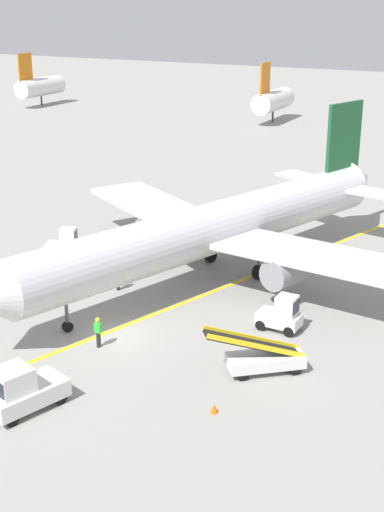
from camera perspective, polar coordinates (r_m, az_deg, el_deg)
ground_plane at (r=39.20m, az=-6.05°, el=-6.44°), size 300.00×300.00×0.00m
taxi_line_yellow at (r=42.62m, az=-1.34°, el=-4.04°), size 25.84×75.91×0.01m
airliner at (r=46.04m, az=2.22°, el=2.38°), size 27.62×34.37×10.10m
pushback_tug at (r=33.01m, az=-13.56°, el=-10.44°), size 2.91×4.01×2.20m
baggage_tug_near_wing at (r=51.08m, az=-10.18°, el=0.95°), size 2.72×2.15×2.10m
baggage_tug_by_cargo_door at (r=39.59m, az=7.23°, el=-4.72°), size 2.44×1.40×2.10m
belt_loader_forward_hold at (r=35.39m, az=5.75°, el=-8.12°), size 4.66×4.14×2.59m
ground_crew_marshaller at (r=37.79m, az=-7.57°, el=-6.03°), size 0.36×0.24×1.70m
ground_crew_wing_walker at (r=44.78m, az=-5.99°, el=-1.65°), size 0.36×0.24×1.70m
safety_cone_nose_left at (r=32.31m, az=1.78°, el=-12.15°), size 0.36×0.36×0.44m
safety_cone_wingtip_left at (r=44.96m, az=-8.61°, el=-2.64°), size 0.36×0.36×0.44m
distant_aircraft_far_left at (r=124.79m, az=-12.14°, el=13.22°), size 3.00×10.10×8.80m
distant_aircraft_mid_left at (r=106.28m, az=6.54°, el=12.38°), size 3.00×10.10×8.80m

